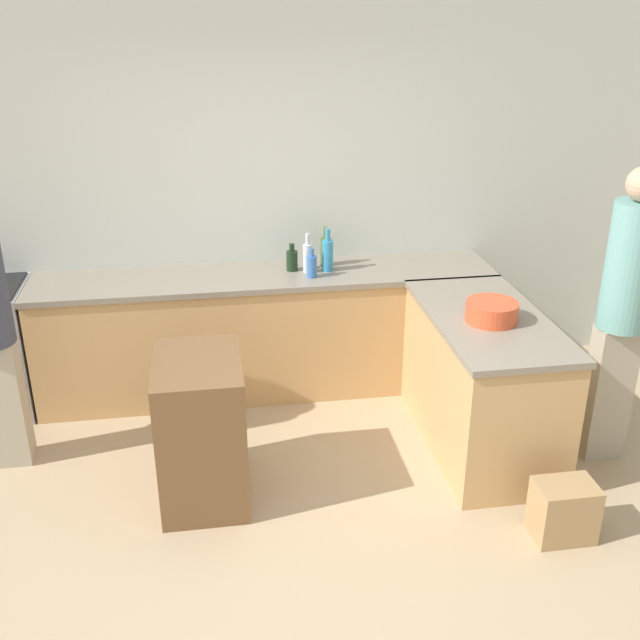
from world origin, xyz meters
TOP-DOWN VIEW (x-y plane):
  - ground_plane at (0.00, 0.00)m, footprint 14.00×14.00m
  - wall_back at (0.00, 2.17)m, footprint 8.00×0.06m
  - counter_back at (0.00, 1.85)m, footprint 3.24×0.61m
  - counter_peninsula at (1.28, 0.88)m, footprint 0.69×1.38m
  - island_table at (-0.49, 0.61)m, footprint 0.48×0.66m
  - mixing_bowl at (1.26, 0.81)m, footprint 0.31×0.31m
  - olive_oil_bottle at (0.45, 1.96)m, footprint 0.08×0.08m
  - wine_bottle_dark at (0.20, 1.89)m, footprint 0.08×0.08m
  - dish_soap_bottle at (0.44, 1.85)m, footprint 0.08×0.08m
  - water_bottle_blue at (0.31, 1.73)m, footprint 0.07×0.07m
  - vinegar_bottle_clear at (0.30, 1.84)m, footprint 0.07×0.07m
  - person_at_peninsula at (2.00, 0.64)m, footprint 0.28×0.28m
  - paper_bag at (1.40, -0.07)m, footprint 0.32×0.23m

SIDE VIEW (x-z plane):
  - ground_plane at x=0.00m, z-range 0.00..0.00m
  - paper_bag at x=1.40m, z-range 0.00..0.33m
  - island_table at x=-0.49m, z-range 0.00..0.87m
  - counter_back at x=0.00m, z-range 0.00..0.90m
  - counter_peninsula at x=1.28m, z-range 0.00..0.90m
  - mixing_bowl at x=1.26m, z-range 0.90..1.02m
  - wine_bottle_dark at x=0.20m, z-range 0.88..1.07m
  - water_bottle_blue at x=0.31m, z-range 0.88..1.09m
  - olive_oil_bottle at x=0.45m, z-range 0.87..1.15m
  - vinegar_bottle_clear at x=0.30m, z-range 0.87..1.15m
  - dish_soap_bottle at x=0.44m, z-range 0.87..1.17m
  - person_at_peninsula at x=2.00m, z-range 0.10..1.94m
  - wall_back at x=0.00m, z-range 0.00..2.70m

